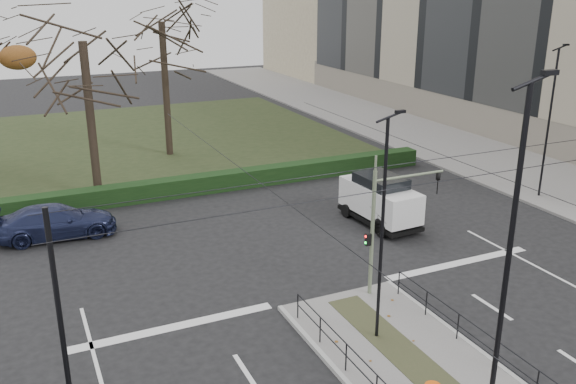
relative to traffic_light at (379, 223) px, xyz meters
name	(u,v)px	position (x,y,z in m)	size (l,w,h in m)	color
ground	(417,370)	(-1.40, -4.50, -2.88)	(140.00, 140.00, 0.00)	black
sidewalk_east	(440,143)	(16.60, 17.50, -2.81)	(8.00, 90.00, 0.14)	slate
park	(80,146)	(-7.40, 27.50, -2.83)	(38.00, 26.00, 0.10)	black
hedge	(109,196)	(-7.40, 14.10, -2.38)	(38.00, 1.00, 1.00)	black
catenary	(393,245)	(-1.40, -2.88, 0.54)	(20.00, 34.00, 6.00)	black
traffic_light	(379,223)	(0.00, 0.00, 0.00)	(3.20, 1.84, 4.71)	slate
streetlamp_median_near	(508,267)	(-1.45, -7.56, 1.88)	(0.76, 0.16, 9.10)	black
streetlamp_median_far	(383,229)	(-1.60, -2.60, 1.01)	(0.62, 0.13, 7.38)	black
streetlamp_sidewalk	(549,121)	(13.96, 5.67, 1.32)	(0.67, 0.14, 8.00)	black
parked_car_third	(56,221)	(-10.26, 10.75, -2.13)	(2.12, 5.22, 1.52)	#1E2447
white_van	(380,199)	(4.03, 6.08, -1.63)	(2.28, 4.58, 2.40)	silver
bare_tree_center	(162,32)	(-2.10, 22.52, 5.22)	(6.54, 6.54, 11.49)	black
bare_tree_near	(84,53)	(-7.77, 15.51, 4.80)	(6.18, 6.18, 10.88)	black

